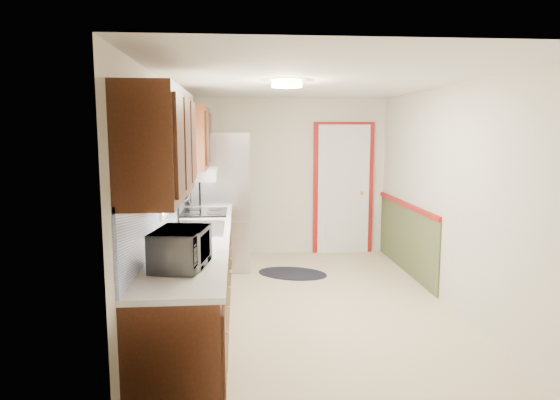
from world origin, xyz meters
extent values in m
cube|color=#CAB98E|center=(0.00, 0.00, 0.00)|extent=(3.20, 5.20, 0.12)
cube|color=white|center=(0.00, 0.00, 2.40)|extent=(3.20, 5.20, 0.12)
cube|color=beige|center=(0.00, 2.50, 1.20)|extent=(3.20, 0.10, 2.40)
cube|color=beige|center=(0.00, -2.50, 1.20)|extent=(3.20, 0.10, 2.40)
cube|color=beige|center=(-1.50, 0.00, 1.20)|extent=(0.10, 5.20, 2.40)
cube|color=beige|center=(1.50, 0.00, 1.20)|extent=(0.10, 5.20, 2.40)
cube|color=#37190C|center=(-1.20, -0.30, 0.45)|extent=(0.60, 4.00, 0.90)
cube|color=white|center=(-1.19, -0.30, 0.92)|extent=(0.63, 4.00, 0.04)
cube|color=#6282EF|center=(-1.49, -0.30, 1.22)|extent=(0.02, 4.00, 0.55)
cube|color=#37190C|center=(-1.32, -1.60, 1.83)|extent=(0.35, 1.40, 0.75)
cube|color=#37190C|center=(-1.32, 1.10, 1.83)|extent=(0.35, 1.20, 0.75)
cube|color=white|center=(-1.49, -0.20, 1.62)|extent=(0.02, 1.00, 0.90)
cube|color=orange|center=(-1.44, -0.20, 1.97)|extent=(0.05, 1.12, 0.24)
cube|color=#B7B7BC|center=(-1.19, -0.20, 0.95)|extent=(0.52, 0.82, 0.02)
cube|color=white|center=(-1.27, 1.15, 1.38)|extent=(0.45, 0.60, 0.15)
cube|color=maroon|center=(0.85, 2.47, 1.00)|extent=(0.94, 0.05, 2.08)
cube|color=white|center=(0.85, 2.44, 1.00)|extent=(0.80, 0.04, 2.00)
cube|color=#48512E|center=(1.49, 1.35, 0.45)|extent=(0.02, 2.30, 0.90)
cube|color=maroon|center=(1.48, 1.35, 0.92)|extent=(0.04, 2.30, 0.06)
cylinder|color=#FFD88C|center=(-0.30, -0.20, 2.36)|extent=(0.30, 0.30, 0.06)
imported|color=white|center=(-1.20, -1.62, 1.11)|extent=(0.36, 0.54, 0.34)
cube|color=#B7B7BC|center=(-1.02, 1.75, 0.94)|extent=(0.79, 0.74, 1.88)
cylinder|color=black|center=(-1.28, 1.34, 0.85)|extent=(0.02, 0.02, 1.32)
ellipsoid|color=black|center=(-0.07, 1.33, 0.01)|extent=(1.10, 0.91, 0.01)
cube|color=black|center=(-1.19, 0.75, 0.95)|extent=(0.53, 0.64, 0.02)
camera|label=1|loc=(-0.79, -5.13, 1.92)|focal=32.00mm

